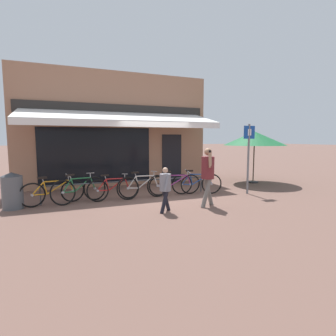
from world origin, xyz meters
TOP-DOWN VIEW (x-y plane):
  - ground_plane at (0.00, 0.00)m, footprint 160.00×160.00m
  - shop_front at (-0.93, 3.99)m, footprint 7.79×4.98m
  - bike_rack_rail at (-1.05, 0.12)m, footprint 5.34×0.04m
  - bicycle_orange at (-3.33, 0.06)m, footprint 1.78×0.61m
  - bicycle_green at (-2.61, 0.07)m, footprint 1.67×0.80m
  - bicycle_red at (-1.60, 0.02)m, footprint 1.67×0.52m
  - bicycle_silver at (-0.67, -0.10)m, footprint 1.74×0.52m
  - bicycle_purple at (0.47, -0.04)m, footprint 1.82×0.52m
  - bicycle_blue at (1.24, -0.17)m, footprint 1.69×0.69m
  - pedestrian_adult at (0.76, -1.71)m, footprint 0.56×0.65m
  - pedestrian_child at (-0.57, -1.84)m, footprint 0.40×0.53m
  - litter_bin at (-4.34, -0.02)m, footprint 0.54×0.54m
  - parking_sign at (2.93, -0.75)m, footprint 0.44×0.07m
  - cafe_parasol at (4.66, 1.04)m, footprint 2.63×2.63m

SIDE VIEW (x-z plane):
  - ground_plane at x=0.00m, z-range 0.00..0.00m
  - bicycle_red at x=-1.60m, z-range -0.05..0.78m
  - bicycle_purple at x=0.47m, z-range -0.05..0.80m
  - bicycle_orange at x=-3.33m, z-range -0.05..0.81m
  - bicycle_blue at x=1.24m, z-range -0.04..0.81m
  - bicycle_silver at x=-0.67m, z-range -0.05..0.83m
  - bicycle_green at x=-2.61m, z-range -0.06..0.84m
  - bike_rack_rail at x=-1.05m, z-range 0.21..0.78m
  - litter_bin at x=-4.34m, z-range 0.00..1.01m
  - pedestrian_child at x=-0.57m, z-range 0.11..1.30m
  - pedestrian_adult at x=0.76m, z-range 0.18..1.85m
  - parking_sign at x=2.93m, z-range 0.27..2.68m
  - cafe_parasol at x=4.66m, z-range 0.81..3.03m
  - shop_front at x=-0.93m, z-range 0.00..4.58m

